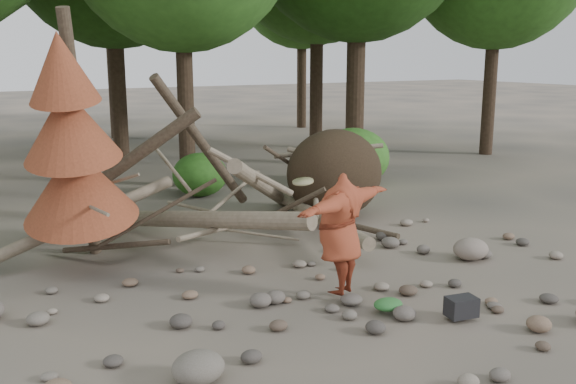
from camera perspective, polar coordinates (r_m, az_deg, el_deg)
ground at (r=9.66m, az=5.22°, el=-9.72°), size 120.00×120.00×0.00m
deadfall_pile at (r=13.87m, az=2.28°, el=1.21°), size 8.55×5.24×3.30m
dead_conifer at (r=11.01m, az=-18.59°, el=3.82°), size 2.06×2.16×4.35m
bush_mid at (r=16.55m, az=-7.84°, el=1.54°), size 1.40×1.40×1.12m
bush_right at (r=17.78m, az=5.81°, el=3.12°), size 2.00×2.00×1.60m
frisbee_thrower at (r=9.51m, az=4.67°, el=-3.71°), size 2.31×1.44×1.90m
backpack at (r=9.27m, az=15.14°, el=-10.16°), size 0.45×0.34×0.27m
cloth_green at (r=9.32m, az=8.88°, el=-10.13°), size 0.43×0.36×0.16m
cloth_orange at (r=9.31m, az=14.87°, el=-10.57°), size 0.32×0.26×0.12m
boulder_front_left at (r=7.46m, az=-7.98°, el=-15.18°), size 0.60×0.54×0.36m
boulder_mid_right at (r=11.89m, az=15.93°, el=-4.90°), size 0.65×0.58×0.39m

